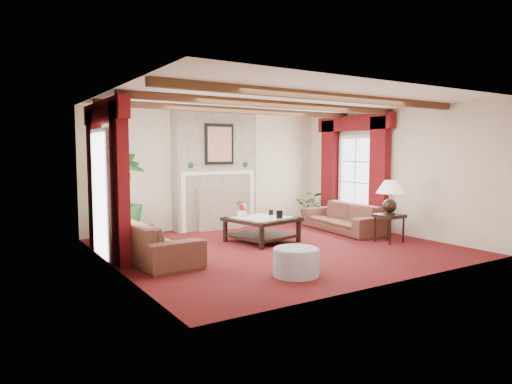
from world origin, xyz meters
TOP-DOWN VIEW (x-y plane):
  - floor at (0.00, 0.00)m, footprint 6.00×6.00m
  - ceiling at (0.00, 0.00)m, footprint 6.00×6.00m
  - back_wall at (0.00, 2.75)m, footprint 6.00×0.02m
  - left_wall at (-3.00, 0.00)m, footprint 0.02×5.50m
  - right_wall at (3.00, 0.00)m, footprint 0.02×5.50m
  - ceiling_beams at (0.00, 0.00)m, footprint 6.00×3.00m
  - fireplace at (0.00, 2.55)m, footprint 2.00×0.52m
  - french_door_left at (-2.97, 1.00)m, footprint 0.10×1.10m
  - french_door_right at (2.97, 1.00)m, footprint 0.10×1.10m
  - curtains_left at (-2.86, 1.00)m, footprint 0.20×2.40m
  - curtains_right at (2.86, 1.00)m, footprint 0.20×2.40m
  - sofa_left at (-2.34, 0.32)m, footprint 2.33×0.94m
  - sofa_right at (2.22, 0.62)m, footprint 2.26×1.05m
  - potted_palm at (-2.49, 1.81)m, footprint 1.65×2.21m
  - small_plant at (2.34, 1.89)m, footprint 1.50×1.50m
  - coffee_table at (0.03, 0.60)m, footprint 1.40×1.40m
  - side_table at (2.13, -0.79)m, footprint 0.54×0.54m
  - ottoman at (-0.90, -1.75)m, footprint 0.67×0.67m
  - table_lamp at (2.13, -0.79)m, footprint 0.54×0.54m
  - flower_vase at (-0.27, 0.86)m, footprint 0.28×0.29m
  - book at (0.32, 0.31)m, footprint 0.21×0.14m
  - photo_frame_a at (0.20, 0.23)m, footprint 0.13×0.04m
  - photo_frame_b at (0.34, 0.74)m, footprint 0.09×0.02m

SIDE VIEW (x-z plane):
  - floor at x=0.00m, z-range 0.00..0.00m
  - ottoman at x=-0.90m, z-range 0.00..0.39m
  - coffee_table at x=0.03m, z-range 0.00..0.48m
  - side_table at x=2.13m, z-range 0.00..0.56m
  - small_plant at x=2.34m, z-range 0.00..0.63m
  - sofa_right at x=2.22m, z-range 0.00..0.84m
  - sofa_left at x=-2.34m, z-range 0.00..0.88m
  - potted_palm at x=-2.49m, z-range 0.00..1.04m
  - photo_frame_b at x=0.34m, z-range 0.48..0.60m
  - photo_frame_a at x=0.20m, z-range 0.48..0.65m
  - flower_vase at x=-0.27m, z-range 0.48..0.67m
  - book at x=0.32m, z-range 0.48..0.76m
  - table_lamp at x=2.13m, z-range 0.56..1.25m
  - back_wall at x=0.00m, z-range 0.00..2.70m
  - left_wall at x=-3.00m, z-range 0.00..2.70m
  - right_wall at x=3.00m, z-range 0.00..2.70m
  - french_door_left at x=-2.97m, z-range 1.05..3.21m
  - french_door_right at x=2.97m, z-range 1.05..3.21m
  - curtains_left at x=-2.86m, z-range 1.28..3.83m
  - curtains_right at x=2.86m, z-range 1.28..3.83m
  - ceiling_beams at x=0.00m, z-range 2.58..2.70m
  - ceiling at x=0.00m, z-range 2.70..2.70m
  - fireplace at x=0.00m, z-range 1.35..4.05m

